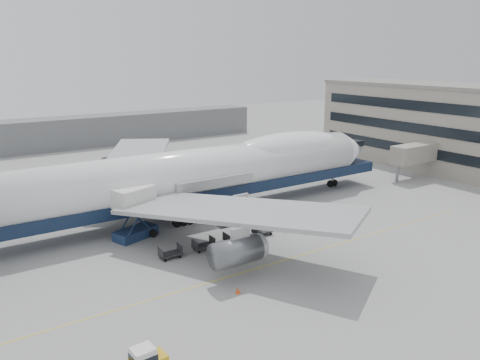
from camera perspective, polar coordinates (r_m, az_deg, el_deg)
ground at (r=53.59m, az=0.82°, el=-7.69°), size 260.00×260.00×0.00m
apron_line at (r=49.17m, az=4.81°, el=-9.89°), size 60.00×0.15×0.01m
hangar at (r=113.60m, az=-24.06°, el=4.95°), size 110.00×8.00×7.00m
airliner at (r=61.92m, az=-4.92°, el=0.86°), size 67.00×55.30×19.98m
catering_truck at (r=55.29m, az=-12.77°, el=-3.54°), size 5.52×4.54×6.10m
traffic_cone at (r=42.95m, az=-0.27°, el=-13.31°), size 0.40×0.40×0.59m
dolly_0 at (r=50.13m, az=-8.49°, el=-8.85°), size 2.30×1.35×1.30m
dolly_1 at (r=51.76m, az=-4.47°, el=-7.94°), size 2.30×1.35×1.30m
dolly_2 at (r=53.64m, az=-0.72°, el=-7.05°), size 2.30×1.35×1.30m
dolly_3 at (r=55.74m, az=2.74°, el=-6.20°), size 2.30×1.35×1.30m
dolly_4 at (r=58.03m, az=5.93°, el=-5.40°), size 2.30×1.35×1.30m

